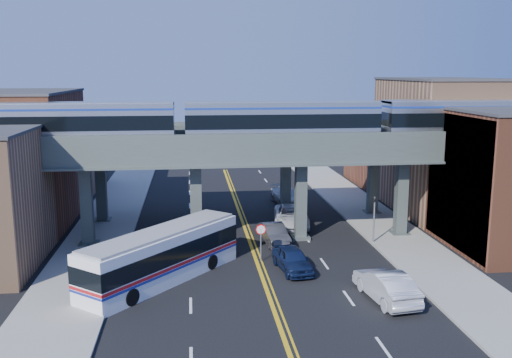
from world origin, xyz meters
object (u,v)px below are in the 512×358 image
car_lane_c (291,216)px  car_parked_curb (386,285)px  car_lane_d (286,196)px  traffic_signal (374,214)px  transit_bus (162,256)px  car_lane_a (292,259)px  stop_sign (261,236)px  car_lane_b (274,234)px  transit_train (282,121)px

car_lane_c → car_parked_curb: size_ratio=1.15×
car_lane_d → car_lane_c: bearing=-102.3°
traffic_signal → transit_bus: traffic_signal is taller
car_parked_curb → car_lane_a: bearing=-58.5°
car_lane_c → transit_bus: bearing=-123.2°
stop_sign → car_lane_a: stop_sign is taller
car_lane_b → car_parked_curb: bearing=-74.1°
stop_sign → car_lane_a: bearing=-48.7°
stop_sign → car_lane_b: (1.50, 3.94, -1.02)m
car_lane_a → car_lane_b: (-0.31, 6.01, -0.03)m
transit_train → car_lane_a: bearing=-93.1°
traffic_signal → car_lane_a: bearing=-144.4°
transit_train → car_lane_a: 10.98m
stop_sign → transit_bus: (-6.50, -2.94, -0.18)m
car_lane_b → car_parked_curb: (4.70, -11.43, 0.14)m
car_lane_a → car_parked_curb: bearing=-59.0°
stop_sign → car_lane_b: size_ratio=0.59×
transit_train → car_parked_curb: 15.51m
transit_train → car_lane_d: bearing=78.6°
stop_sign → car_lane_a: (1.81, -2.06, -0.99)m
car_lane_a → car_lane_c: car_lane_c is taller
stop_sign → transit_bus: size_ratio=0.24×
traffic_signal → car_lane_b: size_ratio=0.92×
stop_sign → car_lane_c: size_ratio=0.43×
car_lane_c → car_lane_b: bearing=-106.5°
car_lane_a → car_parked_curb: 6.98m
car_parked_curb → traffic_signal: bearing=-111.9°
stop_sign → car_lane_b: 4.34m
transit_train → car_lane_a: (-0.38, -7.06, -8.39)m
car_lane_a → car_lane_d: car_lane_d is taller
car_lane_a → car_lane_d: bearing=73.7°
transit_bus → car_lane_c: size_ratio=1.76×
car_lane_c → car_parked_curb: (2.55, -16.16, 0.02)m
car_lane_c → stop_sign: bearing=-104.8°
traffic_signal → car_lane_c: size_ratio=0.67×
stop_sign → traffic_signal: size_ratio=0.64×
transit_bus → car_lane_b: bearing=-8.7°
car_lane_a → car_parked_curb: car_parked_curb is taller
transit_bus → car_lane_c: (10.15, 11.61, -0.73)m
transit_train → transit_bus: (-8.70, -7.94, -7.58)m
transit_train → car_lane_a: size_ratio=9.90×
stop_sign → traffic_signal: 9.41m
stop_sign → transit_train: bearing=66.3°
transit_train → car_parked_curb: size_ratio=8.42×
car_lane_c → car_parked_curb: 16.36m
stop_sign → car_parked_curb: bearing=-50.4°
stop_sign → traffic_signal: (8.90, 3.00, 0.54)m
traffic_signal → car_lane_b: bearing=172.7°
transit_bus → car_lane_c: 15.44m
traffic_signal → car_lane_d: traffic_signal is taller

